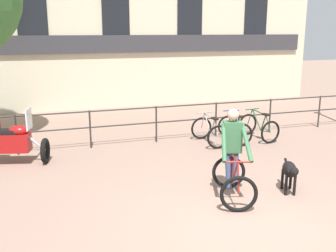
# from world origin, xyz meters

# --- Properties ---
(ground_plane) EXTENTS (60.00, 60.00, 0.00)m
(ground_plane) POSITION_xyz_m (0.00, 0.00, 0.00)
(ground_plane) COLOR #8E7060
(canal_railing) EXTENTS (15.05, 0.05, 1.05)m
(canal_railing) POSITION_xyz_m (-0.00, 5.20, 0.71)
(canal_railing) COLOR #2D2B28
(canal_railing) RESTS_ON ground_plane
(cyclist_with_bike) EXTENTS (1.01, 1.32, 1.70)m
(cyclist_with_bike) POSITION_xyz_m (0.28, 1.08, 0.76)
(cyclist_with_bike) COLOR black
(cyclist_with_bike) RESTS_ON ground_plane
(dog) EXTENTS (0.43, 0.82, 0.65)m
(dog) POSITION_xyz_m (1.43, 0.87, 0.46)
(dog) COLOR black
(dog) RESTS_ON ground_plane
(parked_motorcycle) EXTENTS (1.76, 1.01, 1.35)m
(parked_motorcycle) POSITION_xyz_m (-3.84, 4.48, 0.56)
(parked_motorcycle) COLOR black
(parked_motorcycle) RESTS_ON ground_plane
(parked_bicycle_near_lamp) EXTENTS (0.70, 1.14, 0.86)m
(parked_bicycle_near_lamp) POSITION_xyz_m (1.37, 4.54, 0.36)
(parked_bicycle_near_lamp) COLOR black
(parked_bicycle_near_lamp) RESTS_ON ground_plane
(parked_bicycle_mid_left) EXTENTS (0.80, 1.18, 0.86)m
(parked_bicycle_mid_left) POSITION_xyz_m (2.17, 4.54, 0.36)
(parked_bicycle_mid_left) COLOR black
(parked_bicycle_mid_left) RESTS_ON ground_plane
(parked_bicycle_mid_right) EXTENTS (0.80, 1.18, 0.86)m
(parked_bicycle_mid_right) POSITION_xyz_m (2.96, 4.54, 0.36)
(parked_bicycle_mid_right) COLOR black
(parked_bicycle_mid_right) RESTS_ON ground_plane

